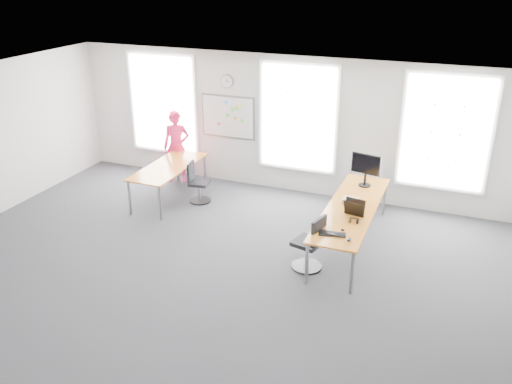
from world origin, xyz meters
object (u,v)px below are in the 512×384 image
at_px(headphones, 354,221).
at_px(person, 177,147).
at_px(chair_right, 310,246).
at_px(desk_left, 169,169).
at_px(chair_left, 197,184).
at_px(desk_right, 352,209).
at_px(keyboard, 332,234).
at_px(monitor, 366,167).

bearing_deg(headphones, person, 164.02).
distance_m(chair_right, person, 4.82).
xyz_separation_m(desk_left, chair_left, (0.61, 0.12, -0.31)).
relative_size(desk_right, keyboard, 7.32).
distance_m(chair_right, headphones, 0.83).
bearing_deg(person, keyboard, -53.22).
relative_size(desk_left, headphones, 12.71).
xyz_separation_m(desk_left, keyboard, (4.02, -1.79, 0.08)).
xyz_separation_m(desk_right, person, (-4.44, 1.63, 0.12)).
xyz_separation_m(desk_right, monitor, (0.01, 1.04, 0.44)).
xyz_separation_m(desk_right, headphones, (0.16, -0.62, 0.09)).
bearing_deg(keyboard, monitor, 74.99).
height_order(desk_left, person, person).
height_order(desk_left, monitor, monitor).
xyz_separation_m(person, monitor, (4.45, -0.59, 0.32)).
height_order(chair_left, headphones, chair_left).
height_order(desk_right, monitor, monitor).
xyz_separation_m(chair_right, keyboard, (0.38, -0.12, 0.35)).
relative_size(chair_right, chair_left, 1.11).
distance_m(chair_left, keyboard, 3.93).
height_order(chair_left, keyboard, chair_left).
relative_size(desk_right, chair_right, 3.24).
xyz_separation_m(chair_left, headphones, (3.64, -1.38, 0.43)).
bearing_deg(chair_left, monitor, -94.16).
bearing_deg(monitor, chair_right, -90.07).
xyz_separation_m(person, keyboard, (4.38, -2.79, -0.06)).
bearing_deg(desk_right, keyboard, -93.21).
distance_m(desk_left, chair_right, 4.02).
height_order(chair_right, keyboard, chair_right).
xyz_separation_m(desk_left, monitor, (4.10, 0.41, 0.46)).
bearing_deg(desk_left, headphones, -16.50).
height_order(chair_right, monitor, monitor).
height_order(chair_left, monitor, monitor).
bearing_deg(keyboard, headphones, 54.21).
relative_size(chair_right, headphones, 5.93).
bearing_deg(chair_left, desk_right, -111.14).
relative_size(desk_right, headphones, 19.23).
distance_m(person, headphones, 5.12).
distance_m(chair_left, headphones, 3.91).
bearing_deg(desk_right, desk_left, 171.16).
bearing_deg(monitor, headphones, -72.62).
distance_m(desk_right, person, 4.73).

